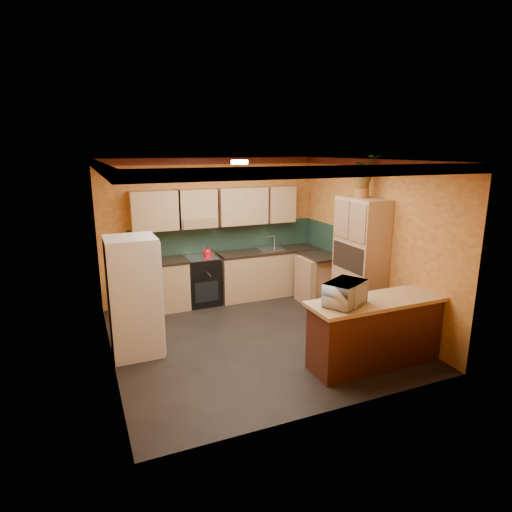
{
  "coord_description": "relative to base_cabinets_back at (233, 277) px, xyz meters",
  "views": [
    {
      "loc": [
        -2.38,
        -5.67,
        2.85
      ],
      "look_at": [
        0.21,
        0.45,
        1.19
      ],
      "focal_mm": 30.0,
      "sensor_mm": 36.0,
      "label": 1
    }
  ],
  "objects": [
    {
      "name": "base_cabinets_right",
      "position": [
        1.49,
        -0.75,
        0.0
      ],
      "size": [
        0.6,
        0.8,
        0.88
      ],
      "primitive_type": "cube",
      "color": "tan",
      "rests_on": "ground"
    },
    {
      "name": "countertop_right",
      "position": [
        1.49,
        -0.75,
        0.46
      ],
      "size": [
        0.62,
        0.8,
        0.04
      ],
      "primitive_type": "cube",
      "color": "black",
      "rests_on": "base_cabinets_right"
    },
    {
      "name": "stove",
      "position": [
        -0.62,
        -0.0,
        0.02
      ],
      "size": [
        0.58,
        0.58,
        0.91
      ],
      "primitive_type": "cube",
      "color": "black",
      "rests_on": "ground"
    },
    {
      "name": "room_shell",
      "position": [
        -0.28,
        -1.52,
        1.65
      ],
      "size": [
        4.24,
        4.24,
        2.72
      ],
      "color": "black",
      "rests_on": "ground"
    },
    {
      "name": "fern",
      "position": [
        1.54,
        -1.82,
        2.08
      ],
      "size": [
        0.49,
        0.44,
        0.51
      ],
      "primitive_type": "imported",
      "rotation": [
        0.0,
        0.0,
        0.08
      ],
      "color": "tan",
      "rests_on": "fern_pot"
    },
    {
      "name": "countertop_back",
      "position": [
        0.0,
        -0.0,
        0.46
      ],
      "size": [
        3.65,
        0.62,
        0.04
      ],
      "primitive_type": "cube",
      "color": "black",
      "rests_on": "base_cabinets_back"
    },
    {
      "name": "breakfast_bar",
      "position": [
        0.86,
        -3.19,
        0.0
      ],
      "size": [
        1.8,
        0.55,
        0.88
      ],
      "primitive_type": "cube",
      "color": "#451C10",
      "rests_on": "ground"
    },
    {
      "name": "kettle",
      "position": [
        -0.52,
        -0.05,
        0.56
      ],
      "size": [
        0.17,
        0.17,
        0.18
      ],
      "primitive_type": null,
      "rotation": [
        0.0,
        0.0,
        0.01
      ],
      "color": "#B00B15",
      "rests_on": "stove"
    },
    {
      "name": "sink",
      "position": [
        0.78,
        0.0,
        0.5
      ],
      "size": [
        0.48,
        0.4,
        0.03
      ],
      "primitive_type": "cube",
      "color": "silver",
      "rests_on": "countertop_back"
    },
    {
      "name": "fern_pot",
      "position": [
        1.54,
        -1.82,
        1.74
      ],
      "size": [
        0.22,
        0.22,
        0.16
      ],
      "primitive_type": "cylinder",
      "color": "brown",
      "rests_on": "pantry"
    },
    {
      "name": "fridge",
      "position": [
        -2.06,
        -1.6,
        0.41
      ],
      "size": [
        0.68,
        0.66,
        1.7
      ],
      "primitive_type": "cube",
      "color": "silver",
      "rests_on": "ground"
    },
    {
      "name": "pantry",
      "position": [
        1.54,
        -1.87,
        0.61
      ],
      "size": [
        0.48,
        0.9,
        2.1
      ],
      "primitive_type": "cube",
      "color": "tan",
      "rests_on": "ground"
    },
    {
      "name": "bar_top",
      "position": [
        0.86,
        -3.19,
        0.47
      ],
      "size": [
        1.9,
        0.65,
        0.05
      ],
      "primitive_type": "cube",
      "color": "tan",
      "rests_on": "breakfast_bar"
    },
    {
      "name": "base_cabinets_back",
      "position": [
        0.0,
        0.0,
        0.0
      ],
      "size": [
        3.65,
        0.6,
        0.88
      ],
      "primitive_type": "cube",
      "color": "tan",
      "rests_on": "ground"
    },
    {
      "name": "microwave",
      "position": [
        0.35,
        -3.19,
        0.64
      ],
      "size": [
        0.67,
        0.6,
        0.31
      ],
      "primitive_type": "imported",
      "rotation": [
        0.0,
        0.0,
        0.51
      ],
      "color": "silver",
      "rests_on": "bar_top"
    }
  ]
}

